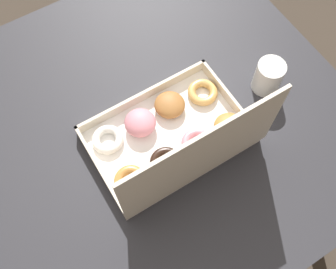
# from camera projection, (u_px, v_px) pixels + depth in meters

# --- Properties ---
(ground_plane) EXTENTS (8.00, 8.00, 0.00)m
(ground_plane) POSITION_uv_depth(u_px,v_px,m) (149.00, 203.00, 1.68)
(ground_plane) COLOR #42382D
(dining_table) EXTENTS (1.12, 1.00, 0.73)m
(dining_table) POSITION_uv_depth(u_px,v_px,m) (139.00, 142.00, 1.10)
(dining_table) COLOR #2D2D33
(dining_table) RESTS_ON ground_plane
(donut_box) EXTENTS (0.39, 0.27, 0.27)m
(donut_box) POSITION_uv_depth(u_px,v_px,m) (175.00, 137.00, 0.95)
(donut_box) COLOR white
(donut_box) RESTS_ON dining_table
(coffee_mug) EXTENTS (0.07, 0.07, 0.09)m
(coffee_mug) POSITION_uv_depth(u_px,v_px,m) (268.00, 76.00, 1.03)
(coffee_mug) COLOR white
(coffee_mug) RESTS_ON dining_table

